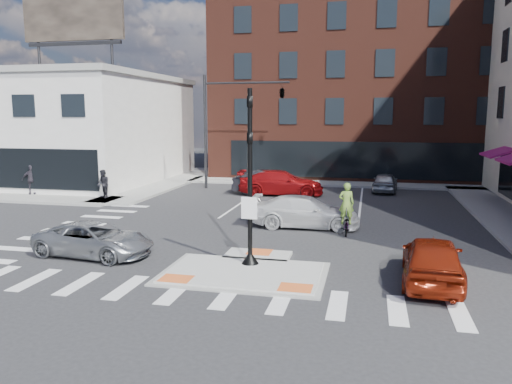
% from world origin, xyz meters
% --- Properties ---
extents(ground, '(120.00, 120.00, 0.00)m').
position_xyz_m(ground, '(0.00, 0.00, 0.00)').
color(ground, '#28282B').
rests_on(ground, ground).
extents(refuge_island, '(5.40, 4.65, 0.13)m').
position_xyz_m(refuge_island, '(0.00, -0.26, 0.05)').
color(refuge_island, gray).
rests_on(refuge_island, ground).
extents(sidewalk_nw, '(23.50, 20.50, 0.15)m').
position_xyz_m(sidewalk_nw, '(-16.76, 15.29, 0.08)').
color(sidewalk_nw, gray).
rests_on(sidewalk_nw, ground).
extents(sidewalk_e, '(3.00, 24.00, 0.15)m').
position_xyz_m(sidewalk_e, '(10.80, 10.00, 0.07)').
color(sidewalk_e, gray).
rests_on(sidewalk_e, ground).
extents(sidewalk_n, '(26.00, 3.00, 0.15)m').
position_xyz_m(sidewalk_n, '(3.00, 22.00, 0.07)').
color(sidewalk_n, gray).
rests_on(sidewalk_n, ground).
extents(building_nw, '(20.40, 16.40, 14.40)m').
position_xyz_m(building_nw, '(-21.98, 19.98, 4.23)').
color(building_nw, silver).
rests_on(building_nw, ground).
extents(building_n, '(24.40, 18.40, 15.50)m').
position_xyz_m(building_n, '(3.00, 31.99, 7.80)').
color(building_n, '#492017').
rests_on(building_n, ground).
extents(building_far_left, '(10.00, 12.00, 10.00)m').
position_xyz_m(building_far_left, '(-4.00, 52.00, 5.00)').
color(building_far_left, slate).
rests_on(building_far_left, ground).
extents(building_far_right, '(12.00, 12.00, 12.00)m').
position_xyz_m(building_far_right, '(9.00, 54.00, 6.00)').
color(building_far_right, brown).
rests_on(building_far_right, ground).
extents(signal_pole, '(0.60, 0.60, 5.98)m').
position_xyz_m(signal_pole, '(0.00, 0.40, 2.36)').
color(signal_pole, black).
rests_on(signal_pole, refuge_island).
extents(mast_arm_signal, '(6.10, 2.24, 8.00)m').
position_xyz_m(mast_arm_signal, '(-3.47, 18.00, 6.21)').
color(mast_arm_signal, black).
rests_on(mast_arm_signal, ground).
extents(silver_suv, '(4.70, 2.53, 1.25)m').
position_xyz_m(silver_suv, '(-6.00, 0.45, 0.63)').
color(silver_suv, '#9EA1A5').
rests_on(silver_suv, ground).
extents(red_sedan, '(2.09, 4.58, 1.52)m').
position_xyz_m(red_sedan, '(5.95, 0.00, 0.76)').
color(red_sedan, maroon).
rests_on(red_sedan, ground).
extents(white_pickup, '(5.14, 2.29, 1.46)m').
position_xyz_m(white_pickup, '(1.07, 7.00, 0.73)').
color(white_pickup, silver).
rests_on(white_pickup, ground).
extents(bg_car_dark, '(4.87, 1.86, 1.58)m').
position_xyz_m(bg_car_dark, '(-2.50, 16.30, 0.79)').
color(bg_car_dark, '#29292E').
rests_on(bg_car_dark, ground).
extents(bg_car_silver, '(1.91, 4.04, 1.34)m').
position_xyz_m(bg_car_silver, '(5.01, 19.06, 0.67)').
color(bg_car_silver, '#ADB1B5').
rests_on(bg_car_silver, ground).
extents(bg_car_red, '(5.78, 2.87, 1.62)m').
position_xyz_m(bg_car_red, '(-1.72, 16.16, 0.81)').
color(bg_car_red, maroon).
rests_on(bg_car_red, ground).
extents(cyclist, '(0.74, 1.87, 2.30)m').
position_xyz_m(cyclist, '(3.00, 6.09, 0.77)').
color(cyclist, '#3F3F44').
rests_on(cyclist, ground).
extents(pedestrian_a, '(1.08, 1.05, 1.76)m').
position_xyz_m(pedestrian_a, '(-12.00, 11.62, 1.03)').
color(pedestrian_a, black).
rests_on(pedestrian_a, sidewalk_nw).
extents(pedestrian_b, '(1.18, 1.00, 1.90)m').
position_xyz_m(pedestrian_b, '(-17.34, 12.00, 1.10)').
color(pedestrian_b, '#322D37').
rests_on(pedestrian_b, sidewalk_nw).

